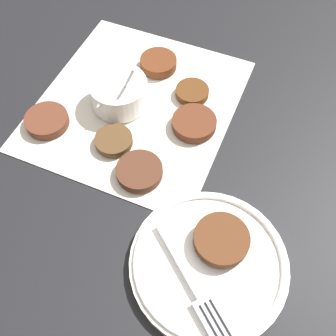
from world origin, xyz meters
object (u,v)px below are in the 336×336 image
at_px(sauce_bowl, 119,94).
at_px(fritter_on_plate, 221,239).
at_px(serving_plate, 209,263).
at_px(fork, 201,297).

distance_m(sauce_bowl, fritter_on_plate, 0.30).
bearing_deg(fritter_on_plate, sauce_bowl, -115.98).
distance_m(serving_plate, fork, 0.05).
relative_size(serving_plate, fritter_on_plate, 2.82).
xyz_separation_m(serving_plate, fork, (0.05, 0.01, 0.01)).
height_order(sauce_bowl, fork, sauce_bowl).
distance_m(serving_plate, fritter_on_plate, 0.04).
xyz_separation_m(sauce_bowl, fork, (0.21, 0.28, -0.00)).
bearing_deg(sauce_bowl, fritter_on_plate, 64.02).
distance_m(sauce_bowl, serving_plate, 0.32).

